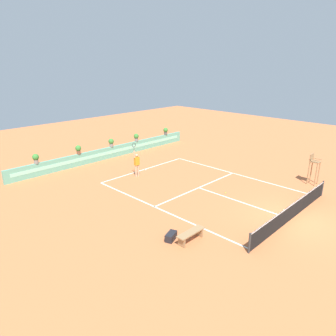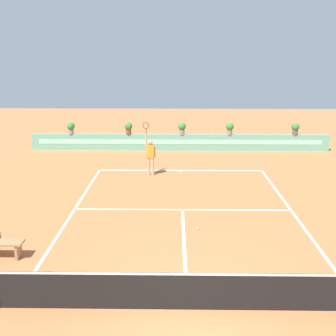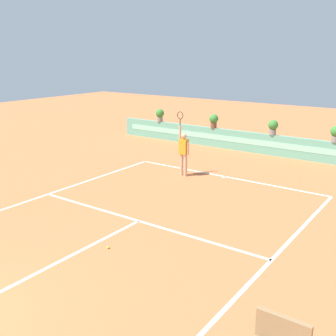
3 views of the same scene
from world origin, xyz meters
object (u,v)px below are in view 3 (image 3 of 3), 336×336
object	(u,v)px
potted_plant_left	(214,120)
potted_plant_far_left	(160,114)
tennis_ball_near_baseline	(108,247)
tennis_player	(184,150)
potted_plant_right	(336,133)
potted_plant_centre	(273,126)

from	to	relation	value
potted_plant_left	potted_plant_far_left	world-z (taller)	same
potted_plant_left	tennis_ball_near_baseline	bearing A→B (deg)	-73.20
tennis_player	potted_plant_far_left	distance (m)	7.39
tennis_player	potted_plant_left	bearing A→B (deg)	106.86
potted_plant_far_left	potted_plant_right	xyz separation A→B (m)	(9.58, 0.00, 0.00)
potted_plant_left	potted_plant_right	size ratio (longest dim) A/B	1.00
potted_plant_far_left	potted_plant_centre	xyz separation A→B (m)	(6.71, 0.00, 0.00)
tennis_ball_near_baseline	potted_plant_right	size ratio (longest dim) A/B	0.09
potted_plant_left	tennis_player	bearing A→B (deg)	-73.14
tennis_ball_near_baseline	potted_plant_far_left	size ratio (longest dim) A/B	0.09
potted_plant_far_left	tennis_ball_near_baseline	bearing A→B (deg)	-59.16
potted_plant_far_left	potted_plant_centre	bearing A→B (deg)	0.00
tennis_player	potted_plant_far_left	xyz separation A→B (m)	(-5.10, 5.33, 0.36)
potted_plant_far_left	potted_plant_centre	size ratio (longest dim) A/B	1.00
potted_plant_left	potted_plant_right	xyz separation A→B (m)	(6.09, 0.00, 0.00)
potted_plant_far_left	potted_plant_right	size ratio (longest dim) A/B	1.00
tennis_ball_near_baseline	potted_plant_left	world-z (taller)	potted_plant_left
potted_plant_far_left	tennis_player	bearing A→B (deg)	-46.26
tennis_player	potted_plant_far_left	bearing A→B (deg)	133.74
potted_plant_right	potted_plant_centre	bearing A→B (deg)	180.00
potted_plant_right	potted_plant_left	bearing A→B (deg)	180.00
tennis_ball_near_baseline	potted_plant_left	xyz separation A→B (m)	(-3.57, 11.82, 1.38)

